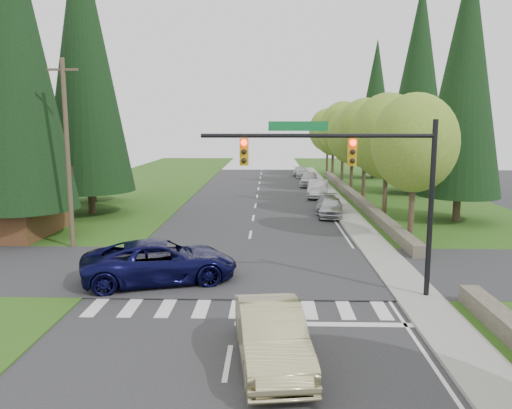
{
  "coord_description": "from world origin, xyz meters",
  "views": [
    {
      "loc": [
        1.15,
        -14.07,
        6.6
      ],
      "look_at": [
        0.5,
        9.63,
        2.8
      ],
      "focal_mm": 35.0,
      "sensor_mm": 36.0,
      "label": 1
    }
  ],
  "objects_px": {
    "parked_car_a": "(331,207)",
    "parked_car_b": "(328,204)",
    "sedan_champagne": "(271,335)",
    "parked_car_d": "(309,179)",
    "parked_car_c": "(318,189)",
    "parked_car_e": "(301,172)",
    "suv_navy": "(160,261)"
  },
  "relations": [
    {
      "from": "sedan_champagne",
      "to": "parked_car_d",
      "type": "bearing_deg",
      "value": 76.65
    },
    {
      "from": "parked_car_b",
      "to": "parked_car_d",
      "type": "bearing_deg",
      "value": 97.29
    },
    {
      "from": "suv_navy",
      "to": "parked_car_e",
      "type": "distance_m",
      "value": 43.98
    },
    {
      "from": "parked_car_a",
      "to": "sedan_champagne",
      "type": "bearing_deg",
      "value": -93.29
    },
    {
      "from": "parked_car_e",
      "to": "suv_navy",
      "type": "bearing_deg",
      "value": -108.42
    },
    {
      "from": "parked_car_e",
      "to": "parked_car_a",
      "type": "bearing_deg",
      "value": -96.24
    },
    {
      "from": "parked_car_a",
      "to": "parked_car_b",
      "type": "bearing_deg",
      "value": 97.69
    },
    {
      "from": "parked_car_b",
      "to": "parked_car_c",
      "type": "xyz_separation_m",
      "value": [
        0.0,
        7.68,
        0.19
      ]
    },
    {
      "from": "parked_car_c",
      "to": "parked_car_e",
      "type": "xyz_separation_m",
      "value": [
        -0.44,
        18.02,
        -0.2
      ]
    },
    {
      "from": "parked_car_c",
      "to": "parked_car_d",
      "type": "height_order",
      "value": "parked_car_c"
    },
    {
      "from": "suv_navy",
      "to": "parked_car_a",
      "type": "xyz_separation_m",
      "value": [
        9.04,
        15.39,
        -0.18
      ]
    },
    {
      "from": "parked_car_d",
      "to": "parked_car_a",
      "type": "bearing_deg",
      "value": -83.35
    },
    {
      "from": "parked_car_a",
      "to": "parked_car_b",
      "type": "distance_m",
      "value": 2.04
    },
    {
      "from": "sedan_champagne",
      "to": "parked_car_b",
      "type": "height_order",
      "value": "sedan_champagne"
    },
    {
      "from": "sedan_champagne",
      "to": "suv_navy",
      "type": "distance_m",
      "value": 8.57
    },
    {
      "from": "sedan_champagne",
      "to": "parked_car_b",
      "type": "distance_m",
      "value": 25.0
    },
    {
      "from": "suv_navy",
      "to": "parked_car_c",
      "type": "xyz_separation_m",
      "value": [
        9.04,
        25.1,
        -0.08
      ]
    },
    {
      "from": "sedan_champagne",
      "to": "parked_car_e",
      "type": "height_order",
      "value": "sedan_champagne"
    },
    {
      "from": "suv_navy",
      "to": "parked_car_b",
      "type": "bearing_deg",
      "value": -43.89
    },
    {
      "from": "sedan_champagne",
      "to": "parked_car_e",
      "type": "distance_m",
      "value": 50.47
    },
    {
      "from": "sedan_champagne",
      "to": "parked_car_a",
      "type": "relative_size",
      "value": 1.19
    },
    {
      "from": "parked_car_c",
      "to": "parked_car_d",
      "type": "bearing_deg",
      "value": 98.68
    },
    {
      "from": "sedan_champagne",
      "to": "parked_car_e",
      "type": "relative_size",
      "value": 1.19
    },
    {
      "from": "parked_car_b",
      "to": "parked_car_d",
      "type": "distance_m",
      "value": 16.23
    },
    {
      "from": "parked_car_b",
      "to": "parked_car_e",
      "type": "xyz_separation_m",
      "value": [
        -0.44,
        25.7,
        -0.01
      ]
    },
    {
      "from": "parked_car_c",
      "to": "parked_car_b",
      "type": "bearing_deg",
      "value": -82.36
    },
    {
      "from": "sedan_champagne",
      "to": "parked_car_d",
      "type": "height_order",
      "value": "sedan_champagne"
    },
    {
      "from": "parked_car_d",
      "to": "sedan_champagne",
      "type": "bearing_deg",
      "value": -89.74
    },
    {
      "from": "parked_car_a",
      "to": "parked_car_c",
      "type": "bearing_deg",
      "value": 97.69
    },
    {
      "from": "parked_car_a",
      "to": "parked_car_b",
      "type": "height_order",
      "value": "parked_car_a"
    },
    {
      "from": "suv_navy",
      "to": "parked_car_c",
      "type": "relative_size",
      "value": 1.31
    },
    {
      "from": "parked_car_c",
      "to": "parked_car_d",
      "type": "relative_size",
      "value": 1.05
    }
  ]
}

